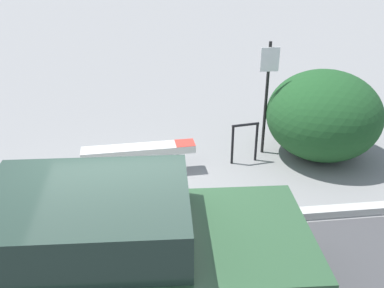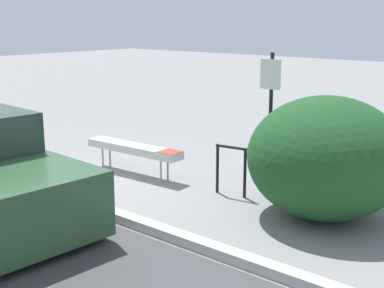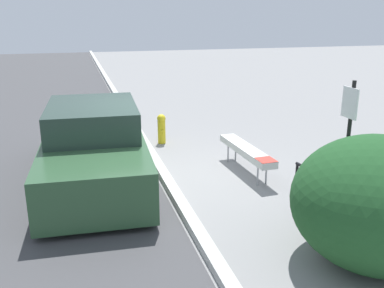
{
  "view_description": "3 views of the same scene",
  "coord_description": "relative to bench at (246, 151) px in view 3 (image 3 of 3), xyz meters",
  "views": [
    {
      "loc": [
        0.34,
        -5.39,
        4.06
      ],
      "look_at": [
        1.06,
        0.57,
        1.13
      ],
      "focal_mm": 40.0,
      "sensor_mm": 36.0,
      "label": 1
    },
    {
      "loc": [
        7.17,
        -4.76,
        2.82
      ],
      "look_at": [
        1.73,
        1.61,
        0.83
      ],
      "focal_mm": 50.0,
      "sensor_mm": 36.0,
      "label": 2
    },
    {
      "loc": [
        8.1,
        -1.65,
        3.25
      ],
      "look_at": [
        0.05,
        0.6,
        0.67
      ],
      "focal_mm": 40.0,
      "sensor_mm": 36.0,
      "label": 3
    }
  ],
  "objects": [
    {
      "name": "curb",
      "position": [
        -0.22,
        -1.74,
        -0.42
      ],
      "size": [
        60.0,
        0.2,
        0.13
      ],
      "color": "#B7B7B2",
      "rests_on": "ground_plane"
    },
    {
      "name": "bike_rack",
      "position": [
        2.04,
        0.21,
        0.02
      ],
      "size": [
        0.55,
        0.13,
        0.83
      ],
      "rotation": [
        0.0,
        0.0,
        0.15
      ],
      "color": "black",
      "rests_on": "ground_plane"
    },
    {
      "name": "bench",
      "position": [
        0.0,
        0.0,
        0.0
      ],
      "size": [
        2.1,
        0.44,
        0.57
      ],
      "rotation": [
        0.0,
        0.0,
        0.05
      ],
      "color": "#99999E",
      "rests_on": "ground_plane"
    },
    {
      "name": "ground_plane",
      "position": [
        -0.22,
        -1.74,
        -0.48
      ],
      "size": [
        60.0,
        60.0,
        0.0
      ],
      "primitive_type": "plane",
      "color": "gray"
    },
    {
      "name": "shrub_hedge",
      "position": [
        3.63,
        0.31,
        0.4
      ],
      "size": [
        2.23,
        2.25,
        1.76
      ],
      "color": "#1E4C23",
      "rests_on": "ground_plane"
    },
    {
      "name": "parked_car_near",
      "position": [
        -0.42,
        -3.08,
        0.2
      ],
      "size": [
        4.86,
        2.15,
        1.53
      ],
      "rotation": [
        0.0,
        0.0,
        -0.06
      ],
      "color": "black",
      "rests_on": "ground_plane"
    },
    {
      "name": "fire_hydrant",
      "position": [
        -2.56,
        -1.28,
        -0.08
      ],
      "size": [
        0.36,
        0.22,
        0.77
      ],
      "color": "gold",
      "rests_on": "ground_plane"
    },
    {
      "name": "sign_post",
      "position": [
        2.52,
        0.56,
        0.9
      ],
      "size": [
        0.36,
        0.08,
        2.3
      ],
      "color": "black",
      "rests_on": "ground_plane"
    }
  ]
}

